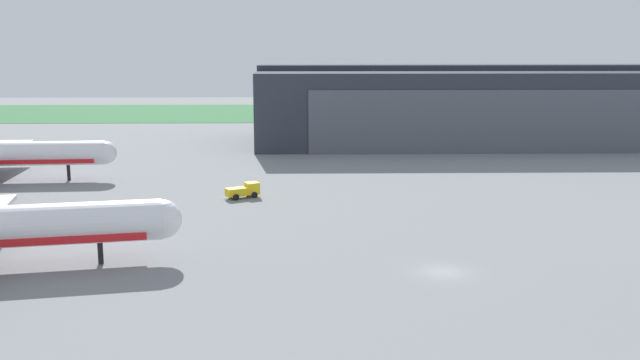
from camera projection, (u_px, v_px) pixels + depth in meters
name	position (u px, v px, depth m)	size (l,w,h in m)	color
ground_plane	(443.00, 272.00, 73.04)	(440.00, 440.00, 0.00)	slate
grass_field_strip	(348.00, 113.00, 228.89)	(440.00, 56.00, 0.08)	#346D3D
maintenance_hangar	(464.00, 106.00, 161.78)	(91.50, 32.20, 17.35)	#2D333D
baggage_tug	(244.00, 190.00, 106.79)	(5.16, 3.94, 2.18)	yellow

